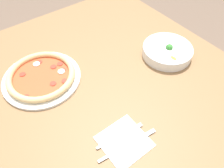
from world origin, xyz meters
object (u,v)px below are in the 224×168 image
bowl (167,51)px  knife (125,146)px  fork (120,136)px  pizza (41,76)px

bowl → knife: size_ratio=1.02×
bowl → fork: bearing=-65.5°
knife → fork: bearing=85.8°
bowl → knife: 0.51m
bowl → fork: 0.49m
pizza → knife: 0.46m
pizza → fork: pizza is taller
pizza → knife: bearing=11.3°
pizza → bowl: bowl is taller
bowl → pizza: bearing=-111.3°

